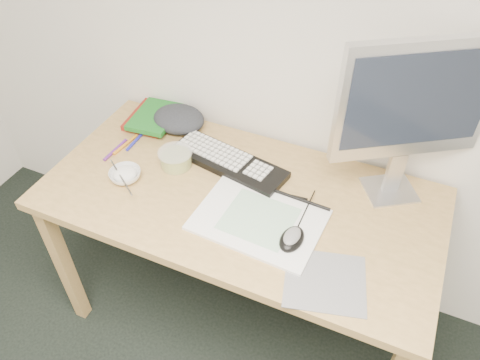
# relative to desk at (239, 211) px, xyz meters

# --- Properties ---
(desk) EXTENTS (1.40, 0.70, 0.75)m
(desk) POSITION_rel_desk_xyz_m (0.00, 0.00, 0.00)
(desk) COLOR tan
(desk) RESTS_ON ground
(mousepad) EXTENTS (0.28, 0.27, 0.00)m
(mousepad) POSITION_rel_desk_xyz_m (0.38, -0.23, 0.08)
(mousepad) COLOR gray
(mousepad) RESTS_ON desk
(sketchpad) EXTENTS (0.43, 0.32, 0.01)m
(sketchpad) POSITION_rel_desk_xyz_m (0.11, -0.09, 0.09)
(sketchpad) COLOR silver
(sketchpad) RESTS_ON desk
(keyboard) EXTENTS (0.47, 0.23, 0.03)m
(keyboard) POSITION_rel_desk_xyz_m (-0.10, 0.13, 0.10)
(keyboard) COLOR black
(keyboard) RESTS_ON desk
(monitor) EXTENTS (0.44, 0.30, 0.58)m
(monitor) POSITION_rel_desk_xyz_m (0.48, 0.24, 0.44)
(monitor) COLOR silver
(monitor) RESTS_ON desk
(mouse) EXTENTS (0.08, 0.12, 0.04)m
(mouse) POSITION_rel_desk_xyz_m (0.24, -0.13, 0.11)
(mouse) COLOR black
(mouse) RESTS_ON sketchpad
(rice_bowl) EXTENTS (0.14, 0.14, 0.04)m
(rice_bowl) POSITION_rel_desk_xyz_m (-0.41, -0.09, 0.10)
(rice_bowl) COLOR white
(rice_bowl) RESTS_ON desk
(chopsticks) EXTENTS (0.18, 0.13, 0.02)m
(chopsticks) POSITION_rel_desk_xyz_m (-0.40, -0.12, 0.12)
(chopsticks) COLOR #ACACAE
(chopsticks) RESTS_ON rice_bowl
(fruit_tub) EXTENTS (0.16, 0.16, 0.06)m
(fruit_tub) POSITION_rel_desk_xyz_m (-0.28, 0.05, 0.11)
(fruit_tub) COLOR #E1D74F
(fruit_tub) RESTS_ON desk
(book_red) EXTENTS (0.19, 0.24, 0.02)m
(book_red) POSITION_rel_desk_xyz_m (-0.53, 0.26, 0.09)
(book_red) COLOR maroon
(book_red) RESTS_ON desk
(book_green) EXTENTS (0.19, 0.24, 0.02)m
(book_green) POSITION_rel_desk_xyz_m (-0.50, 0.25, 0.11)
(book_green) COLOR #1A6920
(book_green) RESTS_ON book_red
(cloth_lump) EXTENTS (0.20, 0.17, 0.08)m
(cloth_lump) POSITION_rel_desk_xyz_m (-0.39, 0.27, 0.12)
(cloth_lump) COLOR #23262A
(cloth_lump) RESTS_ON desk
(pencil_pink) EXTENTS (0.19, 0.01, 0.01)m
(pencil_pink) POSITION_rel_desk_xyz_m (0.03, 0.07, 0.09)
(pencil_pink) COLOR #CA6577
(pencil_pink) RESTS_ON desk
(pencil_tan) EXTENTS (0.17, 0.07, 0.01)m
(pencil_tan) POSITION_rel_desk_xyz_m (0.03, 0.08, 0.09)
(pencil_tan) COLOR tan
(pencil_tan) RESTS_ON desk
(pencil_black) EXTENTS (0.16, 0.02, 0.01)m
(pencil_black) POSITION_rel_desk_xyz_m (0.15, 0.07, 0.09)
(pencil_black) COLOR black
(pencil_black) RESTS_ON desk
(marker_blue) EXTENTS (0.01, 0.13, 0.01)m
(marker_blue) POSITION_rel_desk_xyz_m (-0.50, 0.11, 0.09)
(marker_blue) COLOR #1F22AA
(marker_blue) RESTS_ON desk
(marker_orange) EXTENTS (0.03, 0.14, 0.01)m
(marker_orange) POSITION_rel_desk_xyz_m (-0.52, 0.07, 0.09)
(marker_orange) COLOR orange
(marker_orange) RESTS_ON desk
(marker_purple) EXTENTS (0.02, 0.14, 0.01)m
(marker_purple) POSITION_rel_desk_xyz_m (-0.54, 0.03, 0.09)
(marker_purple) COLOR #59227D
(marker_purple) RESTS_ON desk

